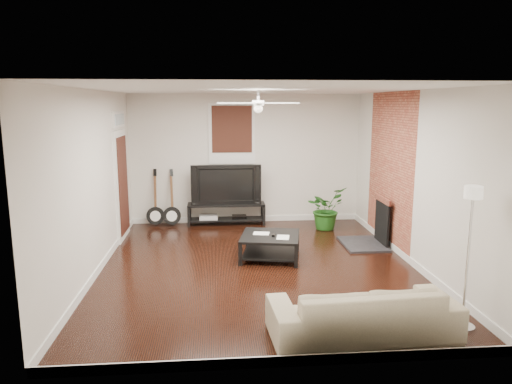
% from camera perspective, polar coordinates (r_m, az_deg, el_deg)
% --- Properties ---
extents(room, '(5.01, 6.01, 2.81)m').
position_cam_1_polar(room, '(7.43, 0.26, 1.33)').
color(room, black).
rests_on(room, ground).
extents(brick_accent, '(0.02, 2.20, 2.80)m').
position_cam_1_polar(brick_accent, '(8.96, 15.74, 2.52)').
color(brick_accent, '#9A4231').
rests_on(brick_accent, floor).
extents(fireplace, '(0.80, 1.10, 0.92)m').
position_cam_1_polar(fireplace, '(9.04, 13.73, -3.39)').
color(fireplace, black).
rests_on(fireplace, floor).
extents(window_back, '(1.00, 0.06, 1.30)m').
position_cam_1_polar(window_back, '(10.30, -2.91, 6.98)').
color(window_back, '#32160D').
rests_on(window_back, wall_back).
extents(door_left, '(0.08, 1.00, 2.50)m').
position_cam_1_polar(door_left, '(9.47, -15.81, 2.02)').
color(door_left, white).
rests_on(door_left, wall_left).
extents(tv_stand, '(1.66, 0.44, 0.47)m').
position_cam_1_polar(tv_stand, '(10.36, -3.57, -2.62)').
color(tv_stand, black).
rests_on(tv_stand, floor).
extents(tv, '(1.49, 0.20, 0.86)m').
position_cam_1_polar(tv, '(10.25, -3.62, 1.00)').
color(tv, black).
rests_on(tv, tv_stand).
extents(coffee_table, '(1.13, 1.13, 0.40)m').
position_cam_1_polar(coffee_table, '(8.13, 1.72, -6.54)').
color(coffee_table, black).
rests_on(coffee_table, floor).
extents(sofa, '(2.13, 0.95, 0.61)m').
position_cam_1_polar(sofa, '(5.62, 12.69, -13.74)').
color(sofa, tan).
rests_on(sofa, floor).
extents(floor_lamp, '(0.30, 0.30, 1.70)m').
position_cam_1_polar(floor_lamp, '(5.99, 24.08, -7.29)').
color(floor_lamp, silver).
rests_on(floor_lamp, floor).
extents(potted_plant, '(1.05, 1.04, 0.88)m').
position_cam_1_polar(potted_plant, '(10.02, 8.36, -1.96)').
color(potted_plant, '#1F5B1A').
rests_on(potted_plant, floor).
extents(guitar_left, '(0.39, 0.28, 1.24)m').
position_cam_1_polar(guitar_left, '(10.33, -12.05, -0.67)').
color(guitar_left, black).
rests_on(guitar_left, floor).
extents(guitar_right, '(0.42, 0.32, 1.24)m').
position_cam_1_polar(guitar_right, '(10.26, -10.13, -0.68)').
color(guitar_right, black).
rests_on(guitar_right, floor).
extents(ceiling_fan, '(1.24, 1.24, 0.32)m').
position_cam_1_polar(ceiling_fan, '(7.33, 0.27, 10.63)').
color(ceiling_fan, white).
rests_on(ceiling_fan, ceiling).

